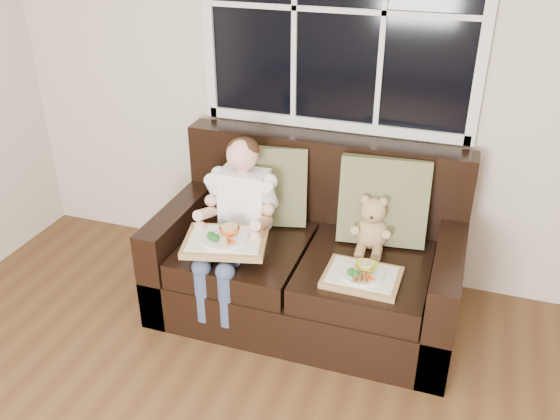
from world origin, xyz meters
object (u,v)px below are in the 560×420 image
(loveseat, at_px, (310,261))
(tray_right, at_px, (362,276))
(child, at_px, (238,209))
(tray_left, at_px, (225,240))
(teddy_bear, at_px, (372,227))

(loveseat, bearing_deg, tray_right, -38.98)
(loveseat, distance_m, child, 0.53)
(tray_left, height_order, tray_right, tray_left)
(loveseat, relative_size, teddy_bear, 5.13)
(child, distance_m, tray_left, 0.23)
(loveseat, height_order, tray_right, loveseat)
(child, height_order, tray_right, child)
(teddy_bear, bearing_deg, tray_left, -155.40)
(child, distance_m, teddy_bear, 0.75)
(tray_left, distance_m, tray_right, 0.75)
(loveseat, height_order, child, child)
(child, bearing_deg, loveseat, 17.14)
(tray_left, bearing_deg, loveseat, 28.51)
(loveseat, relative_size, tray_right, 4.32)
(tray_right, bearing_deg, child, 168.41)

